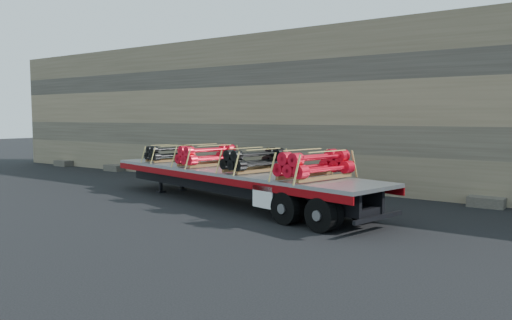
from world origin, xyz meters
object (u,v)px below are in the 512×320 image
(trailer, at_px, (232,186))
(bundle_rear, at_px, (315,165))
(bundle_midfront, at_px, (207,156))
(bundle_front, at_px, (170,154))
(bundle_midrear, at_px, (255,161))

(trailer, xyz_separation_m, bundle_rear, (3.84, -0.85, 1.05))
(trailer, xyz_separation_m, bundle_midfront, (-1.46, 0.32, 1.02))
(trailer, height_order, bundle_front, bundle_front)
(bundle_front, xyz_separation_m, bundle_midfront, (2.63, -0.58, 0.06))
(bundle_midrear, relative_size, bundle_rear, 0.92)
(bundle_front, distance_m, bundle_midfront, 2.69)
(bundle_rear, bearing_deg, bundle_midfront, -180.00)
(bundle_midfront, distance_m, bundle_midrear, 2.72)
(bundle_midfront, relative_size, bundle_midrear, 1.01)
(trailer, bearing_deg, bundle_front, 180.00)
(bundle_front, xyz_separation_m, bundle_midrear, (5.28, -1.17, 0.06))
(trailer, xyz_separation_m, bundle_front, (-4.09, 0.90, 0.96))
(bundle_front, distance_m, bundle_rear, 8.13)
(bundle_front, bearing_deg, trailer, -0.00)
(trailer, height_order, bundle_midfront, bundle_midfront)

